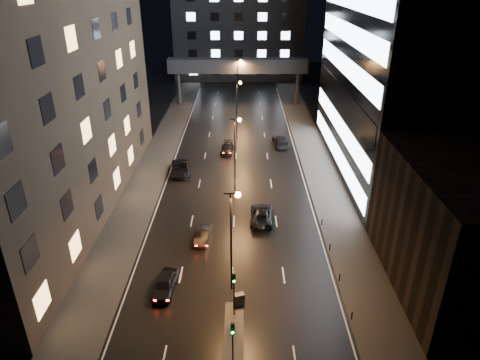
{
  "coord_description": "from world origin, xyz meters",
  "views": [
    {
      "loc": [
        0.93,
        -23.34,
        26.51
      ],
      "look_at": [
        0.7,
        22.94,
        4.0
      ],
      "focal_mm": 32.0,
      "sensor_mm": 36.0,
      "label": 1
    }
  ],
  "objects": [
    {
      "name": "skybridge",
      "position": [
        0.0,
        70.0,
        8.34
      ],
      "size": [
        30.0,
        3.0,
        10.0
      ],
      "color": "#333335",
      "rests_on": "ground"
    },
    {
      "name": "car_away_d",
      "position": [
        -1.5,
        41.56,
        0.68
      ],
      "size": [
        2.29,
        4.85,
        1.37
      ],
      "primitive_type": "imported",
      "rotation": [
        0.0,
        0.0,
        -0.08
      ],
      "color": "black",
      "rests_on": "ground"
    },
    {
      "name": "car_away_b",
      "position": [
        -3.31,
        15.98,
        0.66
      ],
      "size": [
        1.92,
        4.15,
        1.32
      ],
      "primitive_type": "imported",
      "rotation": [
        0.0,
        0.0,
        -0.13
      ],
      "color": "black",
      "rests_on": "ground"
    },
    {
      "name": "building_far",
      "position": [
        0.0,
        98.0,
        12.5
      ],
      "size": [
        34.0,
        14.0,
        25.0
      ],
      "primitive_type": "cube",
      "color": "#333335",
      "rests_on": "ground"
    },
    {
      "name": "building_right_glass",
      "position": [
        25.0,
        36.0,
        22.5
      ],
      "size": [
        20.0,
        36.0,
        45.0
      ],
      "primitive_type": "cube",
      "color": "black",
      "rests_on": "ground"
    },
    {
      "name": "car_away_c",
      "position": [
        -8.05,
        33.31,
        0.8
      ],
      "size": [
        3.35,
        6.07,
        1.61
      ],
      "primitive_type": "imported",
      "rotation": [
        0.0,
        0.0,
        0.12
      ],
      "color": "black",
      "rests_on": "ground"
    },
    {
      "name": "building_left",
      "position": [
        -22.5,
        24.0,
        20.0
      ],
      "size": [
        15.0,
        48.0,
        40.0
      ],
      "primitive_type": "cube",
      "color": "#2D2319",
      "rests_on": "ground"
    },
    {
      "name": "bollard_row",
      "position": [
        10.2,
        6.5,
        0.45
      ],
      "size": [
        0.12,
        25.12,
        0.9
      ],
      "color": "black",
      "rests_on": "ground"
    },
    {
      "name": "sidewalk_left",
      "position": [
        -12.5,
        35.0,
        0.07
      ],
      "size": [
        5.0,
        110.0,
        0.15
      ],
      "primitive_type": "cube",
      "color": "#383533",
      "rests_on": "ground"
    },
    {
      "name": "car_away_a",
      "position": [
        -6.1,
        7.67,
        0.76
      ],
      "size": [
        2.23,
        4.64,
        1.53
      ],
      "primitive_type": "imported",
      "rotation": [
        0.0,
        0.0,
        -0.1
      ],
      "color": "black",
      "rests_on": "ground"
    },
    {
      "name": "median_island",
      "position": [
        0.3,
        2.0,
        0.07
      ],
      "size": [
        1.6,
        8.0,
        0.15
      ],
      "primitive_type": "cube",
      "color": "#383533",
      "rests_on": "ground"
    },
    {
      "name": "traffic_signal_far",
      "position": [
        0.3,
        -1.01,
        3.09
      ],
      "size": [
        0.28,
        0.34,
        4.4
      ],
      "color": "black",
      "rests_on": "median_island"
    },
    {
      "name": "sidewalk_right",
      "position": [
        12.5,
        35.0,
        0.07
      ],
      "size": [
        5.0,
        110.0,
        0.15
      ],
      "primitive_type": "cube",
      "color": "#383533",
      "rests_on": "ground"
    },
    {
      "name": "traffic_signal_near",
      "position": [
        0.3,
        4.49,
        3.09
      ],
      "size": [
        0.28,
        0.34,
        4.4
      ],
      "color": "black",
      "rests_on": "median_island"
    },
    {
      "name": "streetlight_mid_a",
      "position": [
        0.16,
        28.0,
        6.5
      ],
      "size": [
        1.45,
        0.5,
        10.15
      ],
      "color": "black",
      "rests_on": "ground"
    },
    {
      "name": "ground",
      "position": [
        0.0,
        40.0,
        0.0
      ],
      "size": [
        160.0,
        160.0,
        0.0
      ],
      "primitive_type": "plane",
      "color": "black",
      "rests_on": "ground"
    },
    {
      "name": "streetlight_near",
      "position": [
        0.16,
        8.0,
        6.5
      ],
      "size": [
        1.45,
        0.5,
        10.15
      ],
      "color": "black",
      "rests_on": "ground"
    },
    {
      "name": "utility_cabinet",
      "position": [
        0.7,
        5.7,
        0.75
      ],
      "size": [
        1.03,
        0.78,
        1.2
      ],
      "primitive_type": "cube",
      "rotation": [
        0.0,
        0.0,
        0.31
      ],
      "color": "#464648",
      "rests_on": "median_island"
    },
    {
      "name": "streetlight_mid_b",
      "position": [
        0.16,
        48.0,
        6.5
      ],
      "size": [
        1.45,
        0.5,
        10.15
      ],
      "color": "black",
      "rests_on": "ground"
    },
    {
      "name": "building_right_low",
      "position": [
        20.0,
        9.0,
        6.0
      ],
      "size": [
        10.0,
        18.0,
        12.0
      ],
      "primitive_type": "cube",
      "color": "black",
      "rests_on": "ground"
    },
    {
      "name": "car_toward_a",
      "position": [
        3.25,
        20.23,
        0.77
      ],
      "size": [
        2.81,
        5.64,
        1.54
      ],
      "primitive_type": "imported",
      "rotation": [
        0.0,
        0.0,
        3.09
      ],
      "color": "black",
      "rests_on": "ground"
    },
    {
      "name": "car_toward_b",
      "position": [
        7.45,
        44.69,
        0.8
      ],
      "size": [
        2.7,
        5.69,
        1.6
      ],
      "primitive_type": "imported",
      "rotation": [
        0.0,
        0.0,
        3.23
      ],
      "color": "black",
      "rests_on": "ground"
    },
    {
      "name": "streetlight_far",
      "position": [
        0.16,
        68.0,
        6.5
      ],
      "size": [
        1.45,
        0.5,
        10.15
      ],
      "color": "black",
      "rests_on": "ground"
    }
  ]
}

